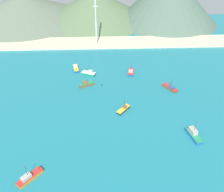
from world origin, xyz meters
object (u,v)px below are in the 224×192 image
fishing_boat_2 (89,73)px  fishing_boat_5 (86,84)px  fishing_boat_4 (123,109)px  fishing_boat_1 (29,177)px  fishing_boat_3 (194,134)px  fishing_boat_8 (131,72)px  buoy_0 (102,85)px  fishing_boat_0 (170,88)px  fishing_boat_7 (76,68)px  radio_tower (96,22)px

fishing_boat_2 → fishing_boat_5: bearing=-94.6°
fishing_boat_2 → fishing_boat_4: size_ratio=1.12×
fishing_boat_1 → fishing_boat_3: (54.84, 16.10, 0.19)m
fishing_boat_4 → fishing_boat_8: bearing=78.5°
fishing_boat_2 → buoy_0: size_ratio=9.98×
fishing_boat_0 → fishing_boat_8: 22.58m
fishing_boat_7 → fishing_boat_8: 28.76m
fishing_boat_4 → fishing_boat_5: 25.14m
fishing_boat_7 → buoy_0: bearing=-50.4°
fishing_boat_4 → radio_tower: radio_tower is taller
radio_tower → fishing_boat_2: bearing=-95.8°
fishing_boat_1 → fishing_boat_2: 63.66m
fishing_boat_1 → fishing_boat_8: fishing_boat_8 is taller
fishing_boat_4 → buoy_0: fishing_boat_4 is taller
fishing_boat_1 → fishing_boat_2: size_ratio=1.03×
fishing_boat_0 → fishing_boat_2: size_ratio=1.07×
fishing_boat_7 → fishing_boat_8: fishing_boat_8 is taller
fishing_boat_8 → radio_tower: 42.15m
fishing_boat_4 → fishing_boat_7: (-22.08, 35.77, 0.07)m
fishing_boat_4 → buoy_0: size_ratio=8.93×
fishing_boat_0 → fishing_boat_4: (-22.80, -15.00, -0.08)m
fishing_boat_4 → fishing_boat_2: bearing=117.2°
fishing_boat_0 → fishing_boat_4: fishing_boat_0 is taller
fishing_boat_7 → buoy_0: 21.10m
buoy_0 → radio_tower: (-2.82, 46.37, 14.63)m
fishing_boat_3 → fishing_boat_5: (-39.87, 35.60, -0.09)m
fishing_boat_5 → fishing_boat_3: bearing=-41.8°
fishing_boat_5 → buoy_0: fishing_boat_5 is taller
fishing_boat_2 → fishing_boat_3: size_ratio=0.85×
fishing_boat_5 → buoy_0: bearing=0.8°
fishing_boat_4 → buoy_0: (-8.63, 19.53, -0.51)m
fishing_boat_1 → fishing_boat_2: bearing=75.7°
fishing_boat_1 → fishing_boat_2: fishing_boat_1 is taller
fishing_boat_1 → fishing_boat_2: (15.78, 61.68, 0.11)m
fishing_boat_2 → radio_tower: radio_tower is taller
fishing_boat_0 → radio_tower: size_ratio=0.28×
fishing_boat_0 → fishing_boat_2: 40.58m
fishing_boat_0 → radio_tower: bearing=123.9°
fishing_boat_8 → radio_tower: size_ratio=0.24×
fishing_boat_7 → buoy_0: fishing_boat_7 is taller
fishing_boat_0 → fishing_boat_7: 49.46m
fishing_boat_1 → radio_tower: (19.46, 98.17, 13.92)m
fishing_boat_5 → buoy_0: (7.31, 0.10, -0.81)m
fishing_boat_3 → fishing_boat_5: bearing=138.2°
buoy_0 → fishing_boat_2: bearing=123.3°
fishing_boat_3 → radio_tower: (-35.38, 82.07, 13.73)m
fishing_boat_3 → fishing_boat_2: bearing=130.6°
fishing_boat_5 → radio_tower: (4.49, 46.47, 13.82)m
fishing_boat_5 → fishing_boat_8: 24.59m
fishing_boat_2 → fishing_boat_1: bearing=-104.3°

